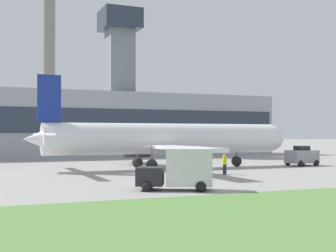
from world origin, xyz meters
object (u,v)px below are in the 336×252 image
object	(u,v)px
ground_crew_person	(225,164)
baggage_truck	(180,170)
pushback_tug	(302,157)
airplane	(164,140)

from	to	relation	value
ground_crew_person	baggage_truck	bearing A→B (deg)	-132.86
pushback_tug	ground_crew_person	distance (m)	15.36
baggage_truck	ground_crew_person	xyz separation A→B (m)	(8.47, 9.13, -0.35)
airplane	ground_crew_person	size ratio (longest dim) A/B	15.53
airplane	baggage_truck	world-z (taller)	airplane
airplane	pushback_tug	distance (m)	16.58
airplane	pushback_tug	xyz separation A→B (m)	(16.35, -1.83, -2.02)
pushback_tug	baggage_truck	world-z (taller)	baggage_truck
baggage_truck	ground_crew_person	distance (m)	12.45
pushback_tug	airplane	bearing A→B (deg)	173.61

